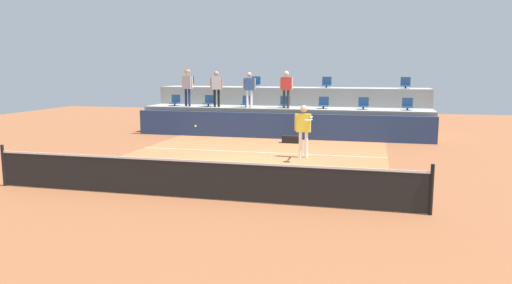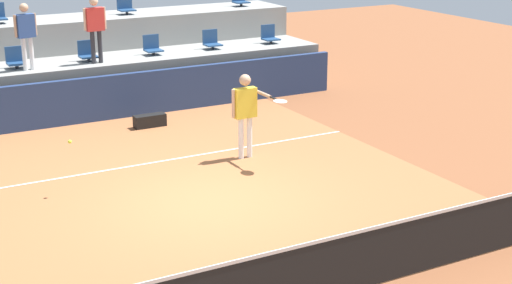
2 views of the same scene
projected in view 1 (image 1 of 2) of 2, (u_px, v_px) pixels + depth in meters
name	position (u px, v px, depth m)	size (l,w,h in m)	color
ground_plane	(241.00, 165.00, 14.96)	(40.00, 40.00, 0.00)	brown
court_inner_paint	(249.00, 160.00, 15.92)	(9.00, 10.00, 0.01)	#A36038
court_service_line	(259.00, 152.00, 17.27)	(9.00, 0.06, 0.00)	silver
tennis_net	(194.00, 178.00, 11.05)	(10.48, 0.08, 1.07)	black
sponsor_backboard	(278.00, 126.00, 20.64)	(13.00, 0.16, 1.10)	navy
seating_tier_lower	(284.00, 121.00, 21.87)	(13.00, 1.80, 1.25)	gray
seating_tier_upper	(291.00, 109.00, 23.54)	(13.00, 1.80, 2.10)	gray
stadium_chair_lower_far_left	(175.00, 101.00, 22.94)	(0.44, 0.40, 0.52)	#2D2D33
stadium_chair_lower_left	(209.00, 102.00, 22.54)	(0.44, 0.40, 0.52)	#2D2D33
stadium_chair_lower_mid_left	(247.00, 102.00, 22.10)	(0.44, 0.40, 0.52)	#2D2D33
stadium_chair_lower_center	(285.00, 103.00, 21.67)	(0.44, 0.40, 0.52)	#2D2D33
stadium_chair_lower_mid_right	(324.00, 104.00, 21.25)	(0.44, 0.40, 0.52)	#2D2D33
stadium_chair_lower_right	(363.00, 104.00, 20.84)	(0.44, 0.40, 0.52)	#2D2D33
stadium_chair_lower_far_right	(407.00, 105.00, 20.41)	(0.44, 0.40, 0.52)	#2D2D33
stadium_chair_upper_far_left	(189.00, 82.00, 24.54)	(0.44, 0.40, 0.52)	#2D2D33
stadium_chair_upper_left	(256.00, 83.00, 23.70)	(0.44, 0.40, 0.52)	#2D2D33
stadium_chair_upper_right	(327.00, 83.00, 22.87)	(0.44, 0.40, 0.52)	#2D2D33
stadium_chair_upper_far_right	(406.00, 84.00, 22.01)	(0.44, 0.40, 0.52)	#2D2D33
tennis_player	(304.00, 126.00, 16.08)	(0.73, 1.21, 1.79)	white
spectator_with_hat	(187.00, 84.00, 22.26)	(0.59, 0.46, 1.72)	navy
spectator_in_grey	(217.00, 86.00, 21.93)	(0.58, 0.27, 1.64)	black
spectator_leaning_on_rail	(249.00, 87.00, 21.56)	(0.57, 0.27, 1.60)	white
spectator_in_white	(286.00, 86.00, 21.16)	(0.58, 0.23, 1.65)	#2D2D33
tennis_ball	(195.00, 126.00, 16.69)	(0.07, 0.07, 0.07)	#CCE033
equipment_bag	(292.00, 139.00, 19.46)	(0.76, 0.28, 0.30)	black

